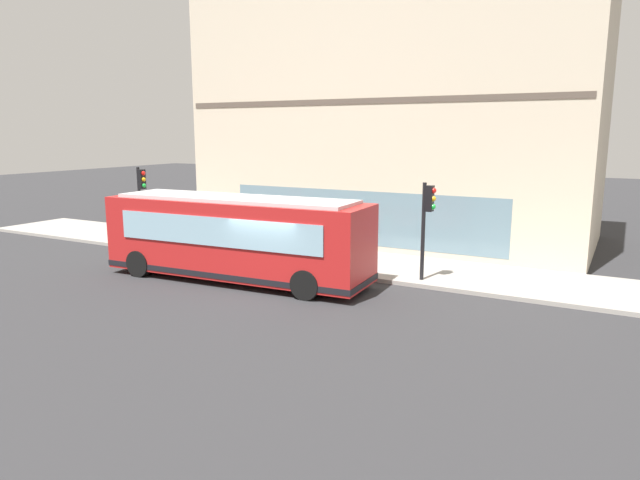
{
  "coord_description": "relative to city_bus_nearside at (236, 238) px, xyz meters",
  "views": [
    {
      "loc": [
        -15.78,
        -10.41,
        5.34
      ],
      "look_at": [
        1.79,
        -0.8,
        1.52
      ],
      "focal_mm": 31.83,
      "sensor_mm": 36.0,
      "label": 1
    }
  ],
  "objects": [
    {
      "name": "ground",
      "position": [
        -0.47,
        -1.96,
        -1.55
      ],
      "size": [
        120.0,
        120.0,
        0.0
      ],
      "primitive_type": "plane",
      "color": "#2D2D30"
    },
    {
      "name": "traffic_light_down_block",
      "position": [
        2.68,
        7.38,
        1.12
      ],
      "size": [
        0.32,
        0.49,
        3.62
      ],
      "color": "black",
      "rests_on": "sidewalk_curb"
    },
    {
      "name": "traffic_light_near_corner",
      "position": [
        2.76,
        -6.26,
        1.02
      ],
      "size": [
        0.32,
        0.49,
        3.48
      ],
      "color": "black",
      "rests_on": "sidewalk_curb"
    },
    {
      "name": "building_corner",
      "position": [
        11.34,
        -1.96,
        4.48
      ],
      "size": [
        9.85,
        18.58,
        12.09
      ],
      "color": "beige",
      "rests_on": "ground"
    },
    {
      "name": "city_bus_nearside",
      "position": [
        0.0,
        0.0,
        0.0
      ],
      "size": [
        3.1,
        10.17,
        3.07
      ],
      "color": "red",
      "rests_on": "ground"
    },
    {
      "name": "pedestrian_walking_along_curb",
      "position": [
        4.59,
        -2.56,
        -0.52
      ],
      "size": [
        0.32,
        0.32,
        1.55
      ],
      "color": "#8C3F8C",
      "rests_on": "sidewalk_curb"
    },
    {
      "name": "sidewalk_curb",
      "position": [
        4.29,
        -1.96,
        -1.48
      ],
      "size": [
        4.31,
        40.0,
        0.15
      ],
      "primitive_type": "cube",
      "color": "#9E9991",
      "rests_on": "ground"
    },
    {
      "name": "pedestrian_by_light_pole",
      "position": [
        5.49,
        3.9,
        -0.37
      ],
      "size": [
        0.32,
        0.32,
        1.78
      ],
      "color": "#B23338",
      "rests_on": "sidewalk_curb"
    },
    {
      "name": "fire_hydrant",
      "position": [
        5.72,
        -0.36,
        -1.04
      ],
      "size": [
        0.35,
        0.35,
        0.74
      ],
      "color": "gold",
      "rests_on": "sidewalk_curb"
    }
  ]
}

